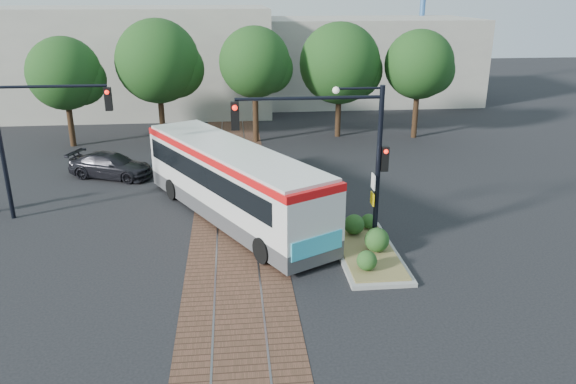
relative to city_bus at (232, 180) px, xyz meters
name	(u,v)px	position (x,y,z in m)	size (l,w,h in m)	color
ground	(237,248)	(0.10, -2.99, -1.75)	(120.00, 120.00, 0.00)	black
trackbed	(235,210)	(0.10, 1.01, -1.75)	(3.60, 40.00, 0.02)	brown
tree_row	(250,64)	(1.31, 13.42, 3.10)	(26.40, 5.60, 7.67)	#382314
warehouses	(224,59)	(-0.43, 25.75, 2.06)	(40.00, 13.00, 8.00)	#ADA899
city_bus	(232,180)	(0.00, 0.00, 0.00)	(7.83, 11.48, 3.14)	#414143
traffic_island	(367,245)	(4.92, -3.89, -1.42)	(2.20, 5.20, 1.13)	gray
signal_pole_main	(345,145)	(3.96, -3.80, 2.40)	(5.49, 0.46, 6.00)	black
signal_pole_left	(27,129)	(-8.27, 1.00, 2.11)	(4.99, 0.34, 6.00)	black
parked_car	(111,165)	(-6.26, 6.32, -1.11)	(1.81, 4.44, 1.29)	black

